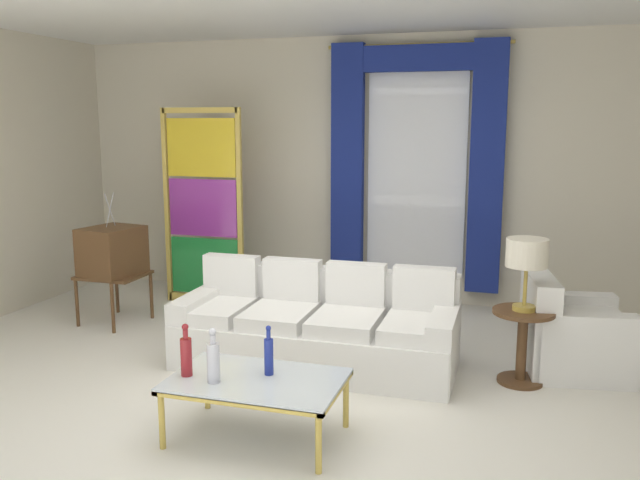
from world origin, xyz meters
TOP-DOWN VIEW (x-y plane):
  - ground_plane at (0.00, 0.00)m, footprint 16.00×16.00m
  - wall_rear at (0.00, 3.06)m, footprint 8.00×0.12m
  - curtained_window at (0.51, 2.89)m, footprint 2.00×0.17m
  - couch_white_long at (0.04, 0.76)m, footprint 2.35×0.94m
  - coffee_table at (0.06, -0.67)m, footprint 1.12×0.71m
  - bottle_blue_decanter at (-0.18, -0.81)m, footprint 0.08×0.08m
  - bottle_crystal_tall at (0.11, -0.58)m, footprint 0.06×0.06m
  - bottle_amber_squat at (-0.40, -0.75)m, footprint 0.07×0.07m
  - vintage_tv at (-2.32, 1.27)m, footprint 0.62×0.67m
  - armchair_white at (2.08, 1.20)m, footprint 0.93×0.92m
  - stained_glass_divider at (-1.76, 2.21)m, footprint 0.95×0.05m
  - peacock_figurine at (-1.44, 1.76)m, footprint 0.44×0.60m
  - round_side_table at (1.71, 0.81)m, footprint 0.48×0.48m
  - table_lamp_brass at (1.71, 0.81)m, footprint 0.32×0.32m

SIDE VIEW (x-z plane):
  - ground_plane at x=0.00m, z-range 0.00..0.00m
  - peacock_figurine at x=-1.44m, z-range -0.03..0.47m
  - armchair_white at x=2.08m, z-range -0.11..0.69m
  - couch_white_long at x=0.04m, z-range -0.12..0.74m
  - round_side_table at x=1.71m, z-range 0.06..0.65m
  - coffee_table at x=0.06m, z-range 0.17..0.58m
  - bottle_crystal_tall at x=0.11m, z-range 0.38..0.71m
  - bottle_amber_squat at x=-0.40m, z-range 0.38..0.73m
  - bottle_blue_decanter at x=-0.18m, z-range 0.38..0.74m
  - vintage_tv at x=-2.32m, z-range 0.06..1.40m
  - table_lamp_brass at x=1.71m, z-range 0.74..1.31m
  - stained_glass_divider at x=-1.76m, z-range -0.04..2.16m
  - wall_rear at x=0.00m, z-range 0.00..3.00m
  - curtained_window at x=0.51m, z-range 0.39..3.09m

